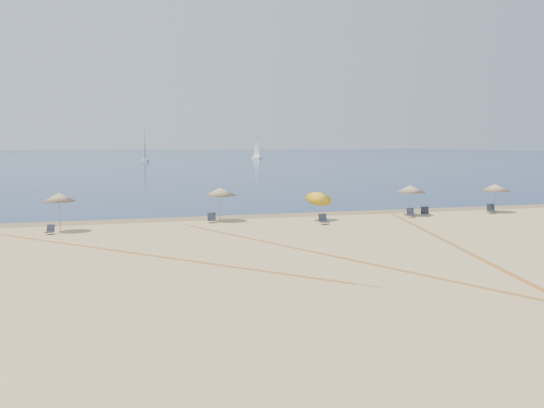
# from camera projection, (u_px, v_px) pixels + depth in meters

# --- Properties ---
(ground) EXTENTS (160.00, 160.00, 0.00)m
(ground) POSITION_uv_depth(u_px,v_px,m) (421.00, 285.00, 24.78)
(ground) COLOR tan
(ground) RESTS_ON ground
(ocean) EXTENTS (500.00, 500.00, 0.00)m
(ocean) POSITION_uv_depth(u_px,v_px,m) (113.00, 156.00, 238.64)
(ocean) COLOR #0C2151
(ocean) RESTS_ON ground
(wet_sand) EXTENTS (500.00, 500.00, 0.00)m
(wet_sand) POSITION_uv_depth(u_px,v_px,m) (256.00, 216.00, 47.59)
(wet_sand) COLOR olive
(wet_sand) RESTS_ON ground
(umbrella_1) EXTENTS (2.02, 2.02, 2.55)m
(umbrella_1) POSITION_uv_depth(u_px,v_px,m) (59.00, 197.00, 38.81)
(umbrella_1) COLOR gray
(umbrella_1) RESTS_ON ground
(umbrella_2) EXTENTS (2.28, 2.28, 2.46)m
(umbrella_2) POSITION_uv_depth(u_px,v_px,m) (220.00, 192.00, 44.03)
(umbrella_2) COLOR gray
(umbrella_2) RESTS_ON ground
(umbrella_3) EXTENTS (1.90, 1.95, 2.50)m
(umbrella_3) POSITION_uv_depth(u_px,v_px,m) (319.00, 196.00, 44.45)
(umbrella_3) COLOR gray
(umbrella_3) RESTS_ON ground
(umbrella_4) EXTENTS (2.34, 2.34, 2.39)m
(umbrella_4) POSITION_uv_depth(u_px,v_px,m) (410.00, 189.00, 47.69)
(umbrella_4) COLOR gray
(umbrella_4) RESTS_ON ground
(umbrella_5) EXTENTS (2.34, 2.34, 2.34)m
(umbrella_5) POSITION_uv_depth(u_px,v_px,m) (495.00, 187.00, 49.73)
(umbrella_5) COLOR gray
(umbrella_5) RESTS_ON ground
(chair_2) EXTENTS (0.64, 0.69, 0.59)m
(chair_2) POSITION_uv_depth(u_px,v_px,m) (50.00, 230.00, 38.19)
(chair_2) COLOR black
(chair_2) RESTS_ON ground
(chair_3) EXTENTS (0.68, 0.76, 0.69)m
(chair_3) POSITION_uv_depth(u_px,v_px,m) (212.00, 218.00, 43.63)
(chair_3) COLOR black
(chair_3) RESTS_ON ground
(chair_4) EXTENTS (0.66, 0.75, 0.72)m
(chair_4) POSITION_uv_depth(u_px,v_px,m) (324.00, 220.00, 42.76)
(chair_4) COLOR black
(chair_4) RESTS_ON ground
(chair_5) EXTENTS (0.61, 0.70, 0.68)m
(chair_5) POSITION_uv_depth(u_px,v_px,m) (411.00, 213.00, 46.86)
(chair_5) COLOR black
(chair_5) RESTS_ON ground
(chair_6) EXTENTS (0.79, 0.85, 0.72)m
(chair_6) POSITION_uv_depth(u_px,v_px,m) (425.00, 212.00, 47.47)
(chair_6) COLOR black
(chair_6) RESTS_ON ground
(chair_7) EXTENTS (0.70, 0.79, 0.74)m
(chair_7) POSITION_uv_depth(u_px,v_px,m) (491.00, 209.00, 49.28)
(chair_7) COLOR black
(chair_7) RESTS_ON ground
(sailboat_1) EXTENTS (2.55, 5.32, 7.68)m
(sailboat_1) POSITION_uv_depth(u_px,v_px,m) (256.00, 152.00, 205.56)
(sailboat_1) COLOR white
(sailboat_1) RESTS_ON ocean
(sailboat_2) EXTENTS (2.88, 6.16, 8.89)m
(sailboat_2) POSITION_uv_depth(u_px,v_px,m) (145.00, 152.00, 172.51)
(sailboat_2) COLOR white
(sailboat_2) RESTS_ON ocean
(tire_tracks) EXTENTS (55.12, 42.49, 0.00)m
(tire_tracks) POSITION_uv_depth(u_px,v_px,m) (302.00, 249.00, 32.91)
(tire_tracks) COLOR tan
(tire_tracks) RESTS_ON ground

